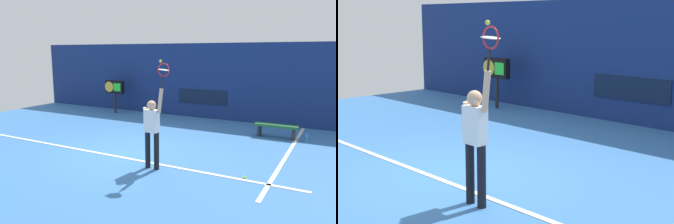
% 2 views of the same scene
% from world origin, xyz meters
% --- Properties ---
extents(ground_plane, '(18.00, 18.00, 0.00)m').
position_xyz_m(ground_plane, '(0.00, 0.00, 0.00)').
color(ground_plane, '#3870B2').
extents(back_wall, '(18.00, 0.20, 3.19)m').
position_xyz_m(back_wall, '(0.00, 5.71, 1.60)').
color(back_wall, navy).
rests_on(back_wall, ground_plane).
extents(sponsor_banner_center, '(2.20, 0.03, 0.60)m').
position_xyz_m(sponsor_banner_center, '(0.00, 5.59, 0.92)').
color(sponsor_banner_center, '#0C1933').
extents(court_baseline, '(10.00, 0.10, 0.01)m').
position_xyz_m(court_baseline, '(0.00, -0.52, 0.01)').
color(court_baseline, white).
rests_on(court_baseline, ground_plane).
extents(court_sideline, '(0.10, 7.00, 0.01)m').
position_xyz_m(court_sideline, '(4.13, 2.00, 0.01)').
color(court_sideline, white).
rests_on(court_sideline, ground_plane).
extents(tennis_player, '(0.57, 0.31, 1.99)m').
position_xyz_m(tennis_player, '(1.38, -0.83, 1.01)').
color(tennis_player, black).
rests_on(tennis_player, ground_plane).
extents(tennis_racket, '(0.35, 0.27, 0.62)m').
position_xyz_m(tennis_racket, '(1.71, -0.83, 2.39)').
color(tennis_racket, black).
extents(tennis_ball, '(0.07, 0.07, 0.07)m').
position_xyz_m(tennis_ball, '(1.60, -0.78, 2.62)').
color(tennis_ball, '#CCE033').
extents(scoreboard_clock, '(0.96, 0.20, 1.52)m').
position_xyz_m(scoreboard_clock, '(-4.09, 4.80, 1.16)').
color(scoreboard_clock, black).
rests_on(scoreboard_clock, ground_plane).
extents(court_bench, '(1.40, 0.36, 0.45)m').
position_xyz_m(court_bench, '(3.48, 3.68, 0.34)').
color(court_bench, '#1E592D').
rests_on(court_bench, ground_plane).
extents(water_bottle, '(0.07, 0.07, 0.24)m').
position_xyz_m(water_bottle, '(4.44, 3.68, 0.12)').
color(water_bottle, '#338CD8').
rests_on(water_bottle, ground_plane).
extents(spare_ball, '(0.07, 0.07, 0.07)m').
position_xyz_m(spare_ball, '(3.57, -0.41, 0.03)').
color(spare_ball, '#CCE033').
rests_on(spare_ball, ground_plane).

